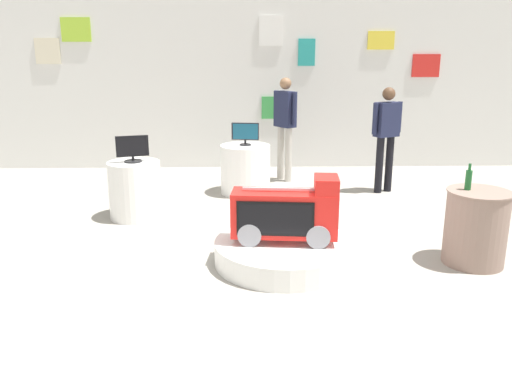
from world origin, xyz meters
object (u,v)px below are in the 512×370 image
Objects in this scene: novelty_firetruck_tv at (286,215)px; side_table_round at (476,227)px; shopper_browsing_rear at (285,121)px; tv_on_left_rear at (132,149)px; bottle_on_side_table at (468,179)px; display_pedestal_left_rear at (135,190)px; tv_on_center_rear at (245,133)px; main_display_pedestal at (284,251)px; display_pedestal_center_rear at (245,169)px; shopper_browsing_near_truck at (386,132)px.

novelty_firetruck_tv is 2.02m from side_table_round.
tv_on_left_rear is at bearing -137.39° from shopper_browsing_rear.
bottle_on_side_table is 3.98m from shopper_browsing_rear.
tv_on_center_rear is at bearing 38.46° from display_pedestal_left_rear.
tv_on_center_rear is (-0.42, 2.80, 0.44)m from novelty_firetruck_tv.
novelty_firetruck_tv is (0.02, -0.01, 0.42)m from main_display_pedestal.
display_pedestal_center_rear is (-0.42, 2.80, -0.15)m from novelty_firetruck_tv.
side_table_round is at bearing -49.65° from tv_on_center_rear.
display_pedestal_left_rear is (-1.93, 1.60, -0.15)m from novelty_firetruck_tv.
novelty_firetruck_tv is 2.54m from tv_on_left_rear.
shopper_browsing_rear is at bearing 85.40° from main_display_pedestal.
bottle_on_side_table is (3.83, -1.61, -0.04)m from tv_on_left_rear.
novelty_firetruck_tv is 1.47× the size of display_pedestal_left_rear.
novelty_firetruck_tv is 0.64× the size of shopper_browsing_rear.
novelty_firetruck_tv is 3.67m from shopper_browsing_rear.
tv_on_left_rear reaches higher than display_pedestal_center_rear.
display_pedestal_center_rear is (1.51, 1.21, -0.57)m from tv_on_left_rear.
side_table_round is 0.48× the size of shopper_browsing_near_truck.
bottle_on_side_table is at bearing -50.44° from tv_on_center_rear.
tv_on_left_rear is (-1.91, 1.59, 0.84)m from main_display_pedestal.
display_pedestal_left_rear is at bearing -162.07° from shopper_browsing_near_truck.
novelty_firetruck_tv is 0.68× the size of shopper_browsing_near_truck.
main_display_pedestal is at bearing -81.88° from display_pedestal_center_rear.
tv_on_left_rear reaches higher than novelty_firetruck_tv.
shopper_browsing_near_truck is (1.83, 2.80, 0.86)m from main_display_pedestal.
side_table_round is at bearing -25.39° from bottle_on_side_table.
bottle_on_side_table is at bearing -0.30° from novelty_firetruck_tv.
novelty_firetruck_tv is at bearing -81.50° from tv_on_center_rear.
shopper_browsing_rear is (-1.63, 3.63, 0.13)m from bottle_on_side_table.
side_table_round is (3.94, -1.66, 0.02)m from display_pedestal_left_rear.
shopper_browsing_near_truck is (1.81, 2.81, 0.45)m from novelty_firetruck_tv.
bottle_on_side_table is at bearing -0.55° from main_display_pedestal.
main_display_pedestal is 0.84× the size of shopper_browsing_rear.
tv_on_left_rear is at bearing -162.02° from shopper_browsing_near_truck.
display_pedestal_left_rear is 1.81× the size of tv_on_center_rear.
display_pedestal_left_rear is 0.98× the size of display_pedestal_center_rear.
main_display_pedestal is 3.46m from shopper_browsing_near_truck.
tv_on_left_rear is at bearing -141.37° from display_pedestal_center_rear.
novelty_firetruck_tv reaches higher than display_pedestal_left_rear.
display_pedestal_center_rear is at bearing 130.32° from side_table_round.
tv_on_center_rear is 3.80m from side_table_round.
display_pedestal_left_rear is at bearing 140.16° from main_display_pedestal.
display_pedestal_left_rear is (-1.91, 1.59, 0.27)m from main_display_pedestal.
novelty_firetruck_tv is at bearing -22.43° from main_display_pedestal.
tv_on_left_rear is 2.02m from display_pedestal_center_rear.
tv_on_center_rear is at bearing 98.50° from novelty_firetruck_tv.
shopper_browsing_near_truck is at bearing 57.21° from novelty_firetruck_tv.
shopper_browsing_near_truck is at bearing 17.98° from tv_on_left_rear.
shopper_browsing_rear is (0.69, 0.82, 0.08)m from tv_on_center_rear.
side_table_round is 2.94m from shopper_browsing_near_truck.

